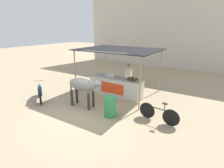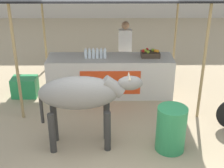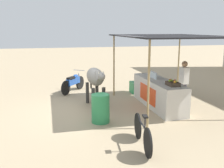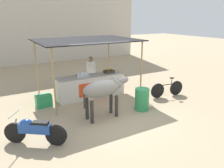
{
  "view_description": "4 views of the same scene",
  "coord_description": "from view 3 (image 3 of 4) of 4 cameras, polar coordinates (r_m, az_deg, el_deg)",
  "views": [
    {
      "loc": [
        4.66,
        -5.7,
        3.54
      ],
      "look_at": [
        0.43,
        1.1,
        0.98
      ],
      "focal_mm": 28.0,
      "sensor_mm": 36.0,
      "label": 1
    },
    {
      "loc": [
        -0.01,
        -4.82,
        3.47
      ],
      "look_at": [
        0.04,
        1.2,
        0.72
      ],
      "focal_mm": 50.0,
      "sensor_mm": 36.0,
      "label": 2
    },
    {
      "loc": [
        8.32,
        -1.53,
        2.73
      ],
      "look_at": [
        -0.41,
        0.62,
        0.81
      ],
      "focal_mm": 42.0,
      "sensor_mm": 36.0,
      "label": 3
    },
    {
      "loc": [
        -3.75,
        -6.24,
        3.42
      ],
      "look_at": [
        0.3,
        0.82,
        0.91
      ],
      "focal_mm": 35.0,
      "sensor_mm": 36.0,
      "label": 4
    }
  ],
  "objects": [
    {
      "name": "water_barrel",
      "position": [
        7.73,
        -2.52,
        -5.33
      ],
      "size": [
        0.53,
        0.53,
        0.85
      ],
      "primitive_type": "cylinder",
      "color": "#2D8C51",
      "rests_on": "ground"
    },
    {
      "name": "cooler_box",
      "position": [
        11.3,
        5.28,
        -0.74
      ],
      "size": [
        0.6,
        0.44,
        0.48
      ],
      "primitive_type": "cube",
      "color": "#268C4C",
      "rests_on": "ground"
    },
    {
      "name": "motorcycle_parked",
      "position": [
        11.54,
        -8.41,
        0.4
      ],
      "size": [
        1.5,
        1.13,
        0.9
      ],
      "color": "black",
      "rests_on": "ground"
    },
    {
      "name": "cow",
      "position": [
        9.11,
        -3.63,
        1.27
      ],
      "size": [
        1.83,
        0.59,
        1.44
      ],
      "color": "gray",
      "rests_on": "ground"
    },
    {
      "name": "ground_plane",
      "position": [
        8.89,
        -3.24,
        -5.87
      ],
      "size": [
        60.0,
        60.0,
        0.0
      ],
      "primitive_type": "plane",
      "color": "tan"
    },
    {
      "name": "bicycle_leaning",
      "position": [
        6.22,
        6.64,
        -10.58
      ],
      "size": [
        1.65,
        0.24,
        0.85
      ],
      "color": "black",
      "rests_on": "ground"
    },
    {
      "name": "stall_counter",
      "position": [
        9.39,
        10.02,
        -2.01
      ],
      "size": [
        3.0,
        0.82,
        0.96
      ],
      "color": "beige",
      "rests_on": "ground"
    },
    {
      "name": "vendor_behind_counter",
      "position": [
        9.31,
        15.31,
        -0.06
      ],
      "size": [
        0.34,
        0.22,
        1.65
      ],
      "color": "#383842",
      "rests_on": "ground"
    },
    {
      "name": "water_bottle_row",
      "position": [
        9.57,
        9.05,
        1.92
      ],
      "size": [
        0.52,
        0.07,
        0.25
      ],
      "color": "silver",
      "rests_on": "stall_counter"
    },
    {
      "name": "stall_awning",
      "position": [
        9.25,
        12.2,
        9.7
      ],
      "size": [
        4.2,
        3.2,
        2.49
      ],
      "color": "black",
      "rests_on": "ground"
    },
    {
      "name": "fruit_crate",
      "position": [
        8.45,
        13.09,
        0.15
      ],
      "size": [
        0.44,
        0.32,
        0.18
      ],
      "color": "#3F3326",
      "rests_on": "stall_counter"
    }
  ]
}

